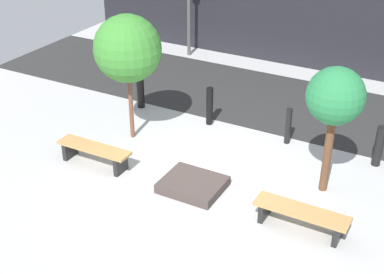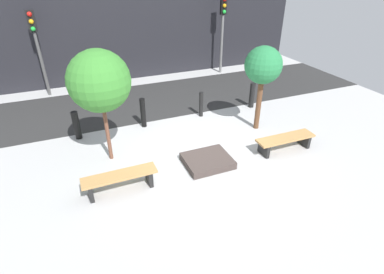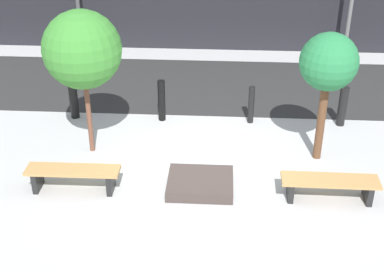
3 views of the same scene
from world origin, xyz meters
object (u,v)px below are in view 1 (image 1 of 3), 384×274
object	(u,v)px
tree_behind_right_bench	(335,98)
bollard_right	(379,146)
bench_left	(94,152)
tree_behind_left_bench	(128,49)
bollard_left	(210,106)
bench_right	(301,215)
planter_bed	(193,185)
bollard_center	(288,126)
bollard_far_left	(141,92)

from	to	relation	value
tree_behind_right_bench	bollard_right	xyz separation A→B (m)	(0.76, 1.54, -1.62)
bench_left	tree_behind_left_bench	world-z (taller)	tree_behind_left_bench
bench_left	bollard_left	world-z (taller)	bollard_left
bench_right	planter_bed	xyz separation A→B (m)	(-2.40, 0.20, -0.21)
bollard_center	bench_right	bearing A→B (deg)	-66.06
tree_behind_left_bench	bollard_left	size ratio (longest dim) A/B	3.04
bench_right	bollard_far_left	bearing A→B (deg)	151.94
bollard_far_left	bollard_center	bearing A→B (deg)	0.00
bollard_center	bollard_left	bearing A→B (deg)	180.00
tree_behind_left_bench	planter_bed	bearing A→B (deg)	-28.36
bench_left	bollard_center	bearing A→B (deg)	40.74
planter_bed	bollard_left	bearing A→B (deg)	110.42
bench_left	bollard_center	distance (m)	4.60
bollard_far_left	bollard_right	world-z (taller)	bollard_right
bench_right	tree_behind_right_bench	xyz separation A→B (m)	(0.00, 1.50, 1.79)
bollard_far_left	planter_bed	bearing A→B (deg)	-41.83
tree_behind_right_bench	bollard_left	xyz separation A→B (m)	(-3.45, 1.54, -1.60)
tree_behind_right_bench	bollard_far_left	xyz separation A→B (m)	(-5.56, 1.54, -1.65)
planter_bed	bollard_left	distance (m)	3.05
tree_behind_left_bench	bollard_left	bearing A→B (deg)	48.78
bench_left	bench_right	distance (m)	4.80
planter_bed	bench_left	bearing A→B (deg)	-175.24
bench_right	bollard_right	distance (m)	3.13
tree_behind_right_bench	bollard_right	distance (m)	2.36
bench_left	bench_right	world-z (taller)	bench_left
bollard_far_left	bench_left	bearing A→B (deg)	-75.87
planter_bed	bollard_left	size ratio (longest dim) A/B	1.24
bench_right	tree_behind_right_bench	size ratio (longest dim) A/B	0.66
bollard_center	tree_behind_right_bench	bearing A→B (deg)	-48.78
tree_behind_right_bench	bollard_center	xyz separation A→B (m)	(-1.35, 1.54, -1.64)
tree_behind_left_bench	bollard_right	distance (m)	6.04
bench_left	tree_behind_left_bench	bearing A→B (deg)	89.47
bollard_left	bollard_far_left	bearing A→B (deg)	180.00
tree_behind_left_bench	bollard_center	world-z (taller)	tree_behind_left_bench
bench_left	planter_bed	bearing A→B (deg)	4.24
planter_bed	tree_behind_right_bench	size ratio (longest dim) A/B	0.46
tree_behind_left_bench	bollard_right	xyz separation A→B (m)	(5.56, 1.54, -1.80)
tree_behind_left_bench	tree_behind_right_bench	distance (m)	4.80
tree_behind_right_bench	bollard_center	bearing A→B (deg)	131.22
tree_behind_left_bench	bollard_far_left	distance (m)	2.50
bollard_far_left	bench_right	bearing A→B (deg)	-28.59
tree_behind_right_bench	bench_right	bearing A→B (deg)	-90.00
tree_behind_right_bench	bench_left	bearing A→B (deg)	-162.70
planter_bed	bollard_center	xyz separation A→B (m)	(1.05, 2.83, 0.35)
bollard_far_left	bollard_right	distance (m)	6.33
bollard_left	bollard_right	distance (m)	4.22
tree_behind_left_bench	bollard_left	distance (m)	2.70
bollard_far_left	bollard_right	bearing A→B (deg)	0.00
bollard_far_left	bollard_left	world-z (taller)	bollard_left
bench_right	bollard_center	size ratio (longest dim) A/B	1.96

